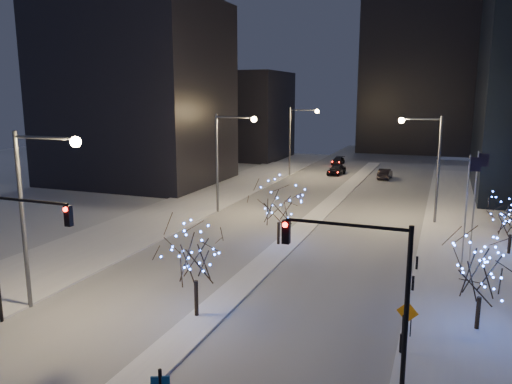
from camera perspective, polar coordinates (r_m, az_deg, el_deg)
The scene contains 24 objects.
ground at distance 24.66m, azimuth -10.39°, elevation -17.97°, with size 160.00×160.00×0.00m, color white.
road at distance 55.79m, azimuth 8.51°, elevation -1.35°, with size 20.00×130.00×0.02m, color #B2B8C1.
median at distance 51.02m, azimuth 7.29°, elevation -2.41°, with size 2.00×80.00×0.15m, color white.
east_sidewalk at distance 40.22m, azimuth 25.08°, elevation -7.10°, with size 10.00×90.00×0.15m, color white.
west_sidewalk at distance 47.49m, azimuth -12.39°, elevation -3.60°, with size 8.00×90.00×0.15m, color white.
filler_west_near at distance 70.41m, azimuth -13.48°, elevation 10.87°, with size 22.00×18.00×24.00m, color black.
filler_west_far at distance 95.99m, azimuth -2.14°, elevation 8.75°, with size 18.00×16.00×16.00m, color black.
horizon_block at distance 110.79m, azimuth 18.66°, elevation 15.24°, with size 24.00×14.00×42.00m, color black.
street_lamp_w_near at distance 29.30m, azimuth -23.89°, elevation -0.51°, with size 4.40×0.56×10.00m.
street_lamp_w_mid at distance 49.97m, azimuth -3.39°, elevation 4.86°, with size 4.40×0.56×10.00m.
street_lamp_w_far at distance 73.39m, azimuth 4.70°, elevation 6.83°, with size 4.40×0.56×10.00m.
street_lamp_east at distance 48.61m, azimuth 19.13°, elevation 4.03°, with size 3.90×0.56×10.00m.
traffic_signal_west at distance 27.98m, azimuth -25.76°, elevation -4.84°, with size 5.26×0.43×7.00m.
traffic_signal_east at distance 20.72m, azimuth 12.65°, elevation -9.37°, with size 5.26×0.43×7.00m.
flagpoles at distance 36.28m, azimuth 23.41°, elevation -1.13°, with size 1.35×2.60×8.00m.
bollards at distance 30.48m, azimuth 17.25°, elevation -11.21°, with size 0.16×12.16×0.90m.
car_near at distance 76.00m, azimuth 9.18°, elevation 2.53°, with size 1.85×4.60×1.57m, color black.
car_mid at distance 73.69m, azimuth 14.53°, elevation 2.02°, with size 1.57×4.50×1.48m, color black.
car_far at distance 87.34m, azimuth 9.36°, elevation 3.52°, with size 1.76×4.34×1.26m, color black.
holiday_tree_median_near at distance 26.76m, azimuth -6.96°, elevation -7.10°, with size 4.92×4.92×5.22m.
holiday_tree_median_far at distance 39.29m, azimuth 2.61°, elevation -1.24°, with size 5.05×5.05×5.30m.
holiday_tree_plaza_near at distance 27.61m, azimuth 24.40°, elevation -8.13°, with size 4.39×4.39×4.86m.
holiday_tree_plaza_far at distance 41.64m, azimuth 27.23°, elevation -2.56°, with size 4.37×4.37×4.46m.
construction_sign at distance 26.33m, azimuth 16.90°, elevation -13.34°, with size 1.08×0.22×1.80m.
Camera 1 is at (11.51, -18.28, 11.91)m, focal length 35.00 mm.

